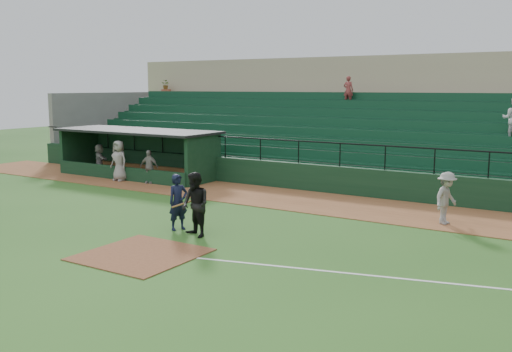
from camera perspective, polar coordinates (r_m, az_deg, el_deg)
The scene contains 12 objects.
ground at distance 16.75m, azimuth -9.16°, elevation -7.02°, with size 90.00×90.00×0.00m, color #2A591C.
warning_track at distance 23.19m, azimuth 3.93°, elevation -2.39°, with size 40.00×4.00×0.03m, color brown.
home_plate_dirt at distance 16.04m, azimuth -11.52°, elevation -7.76°, with size 3.00×3.00×0.03m, color brown.
foul_line at distance 14.30m, azimuth 19.84°, elevation -10.26°, with size 18.00×0.09×0.01m, color white.
stadium_structure at distance 30.55m, azimuth 11.48°, elevation 4.54°, with size 38.00×13.08×6.40m.
dugout at distance 29.92m, azimuth -11.31°, elevation 2.59°, with size 8.90×3.20×2.42m.
batter_at_plate at distance 18.37m, azimuth -7.86°, elevation -2.63°, with size 1.13×0.78×1.83m.
umpire at distance 17.45m, azimuth -6.15°, elevation -2.91°, with size 0.98×0.76×2.01m, color black.
runner at distance 19.91m, azimuth 18.65°, elevation -2.12°, with size 1.14×0.66×1.77m, color gray.
dugout_player_a at distance 27.31m, azimuth -10.75°, elevation 0.93°, with size 0.94×0.39×1.60m, color gray.
dugout_player_b at distance 28.37m, azimuth -13.66°, elevation 1.52°, with size 0.97×0.63×1.98m, color gray.
dugout_player_c at distance 30.90m, azimuth -15.51°, elevation 1.67°, with size 1.46×0.47×1.58m, color #99948F.
Camera 1 is at (10.65, -12.08, 4.60)m, focal length 39.63 mm.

